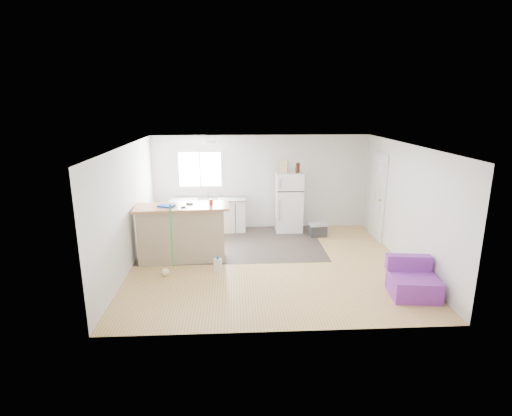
{
  "coord_description": "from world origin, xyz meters",
  "views": [
    {
      "loc": [
        -0.69,
        -7.56,
        3.19
      ],
      "look_at": [
        -0.23,
        0.7,
        0.99
      ],
      "focal_mm": 28.0,
      "sensor_mm": 36.0,
      "label": 1
    }
  ],
  "objects": [
    {
      "name": "bottle_right",
      "position": [
        0.89,
        2.11,
        1.63
      ],
      "size": [
        0.08,
        0.08,
        0.25
      ],
      "primitive_type": "cylinder",
      "rotation": [
        0.0,
        0.0,
        0.14
      ],
      "color": "#341509",
      "rests_on": "refrigerator"
    },
    {
      "name": "vinyl_zone",
      "position": [
        -0.73,
        1.25,
        0.0
      ],
      "size": [
        4.05,
        2.5,
        0.0
      ],
      "primitive_type": "cube",
      "color": "#302924",
      "rests_on": "floor"
    },
    {
      "name": "red_cup",
      "position": [
        -1.17,
        0.39,
        1.22
      ],
      "size": [
        0.11,
        0.11,
        0.12
      ],
      "primitive_type": "cylinder",
      "rotation": [
        0.0,
        0.0,
        -0.4
      ],
      "color": "red",
      "rests_on": "peninsula"
    },
    {
      "name": "bottle_left",
      "position": [
        0.85,
        2.06,
        1.63
      ],
      "size": [
        0.08,
        0.08,
        0.25
      ],
      "primitive_type": "cylinder",
      "rotation": [
        0.0,
        0.0,
        0.1
      ],
      "color": "#341509",
      "rests_on": "refrigerator"
    },
    {
      "name": "refrigerator",
      "position": [
        0.68,
        2.17,
        0.75
      ],
      "size": [
        0.67,
        0.64,
        1.5
      ],
      "rotation": [
        0.0,
        0.0,
        -0.01
      ],
      "color": "white",
      "rests_on": "floor"
    },
    {
      "name": "tool_a",
      "position": [
        -1.61,
        0.45,
        1.17
      ],
      "size": [
        0.15,
        0.07,
        0.03
      ],
      "primitive_type": "cube",
      "rotation": [
        0.0,
        0.0,
        -0.16
      ],
      "color": "black",
      "rests_on": "peninsula"
    },
    {
      "name": "kitchen_cabinets",
      "position": [
        -1.36,
        2.2,
        0.43
      ],
      "size": [
        1.93,
        0.72,
        1.12
      ],
      "rotation": [
        0.0,
        0.0,
        0.07
      ],
      "color": "white",
      "rests_on": "floor"
    },
    {
      "name": "peninsula",
      "position": [
        -1.79,
        0.33,
        0.59
      ],
      "size": [
        1.93,
        0.84,
        1.16
      ],
      "rotation": [
        0.0,
        0.0,
        0.06
      ],
      "color": "tan",
      "rests_on": "floor"
    },
    {
      "name": "cardboard_box",
      "position": [
        0.53,
        2.14,
        1.65
      ],
      "size": [
        0.22,
        0.17,
        0.3
      ],
      "primitive_type": "cube",
      "rotation": [
        0.0,
        0.0,
        -0.4
      ],
      "color": "tan",
      "rests_on": "refrigerator"
    },
    {
      "name": "purple_seat",
      "position": [
        2.32,
        -1.48,
        0.23
      ],
      "size": [
        0.84,
        0.8,
        0.63
      ],
      "rotation": [
        0.0,
        0.0,
        -0.12
      ],
      "color": "purple",
      "rests_on": "floor"
    },
    {
      "name": "tool_b",
      "position": [
        -1.71,
        0.18,
        1.17
      ],
      "size": [
        0.1,
        0.05,
        0.03
      ],
      "primitive_type": "cube",
      "rotation": [
        0.0,
        0.0,
        0.09
      ],
      "color": "black",
      "rests_on": "peninsula"
    },
    {
      "name": "mop",
      "position": [
        -1.99,
        -0.44,
        0.23
      ],
      "size": [
        0.27,
        0.39,
        1.42
      ],
      "rotation": [
        0.0,
        0.0,
        0.22
      ],
      "color": "green",
      "rests_on": "floor"
    },
    {
      "name": "ceiling_fixture",
      "position": [
        -1.2,
        1.2,
        2.36
      ],
      "size": [
        0.3,
        0.3,
        0.07
      ],
      "primitive_type": "cylinder",
      "color": "white",
      "rests_on": "ceiling"
    },
    {
      "name": "window",
      "position": [
        -1.55,
        2.49,
        1.55
      ],
      "size": [
        1.18,
        0.06,
        0.98
      ],
      "color": "white",
      "rests_on": "back_wall"
    },
    {
      "name": "cleaner_jug",
      "position": [
        -1.03,
        -0.37,
        0.14
      ],
      "size": [
        0.16,
        0.13,
        0.32
      ],
      "rotation": [
        0.0,
        0.0,
        -0.16
      ],
      "color": "silver",
      "rests_on": "floor"
    },
    {
      "name": "room",
      "position": [
        0.0,
        0.0,
        1.2
      ],
      "size": [
        5.51,
        5.01,
        2.41
      ],
      "color": "#A77E46",
      "rests_on": "ground"
    },
    {
      "name": "interior_door",
      "position": [
        2.72,
        1.55,
        1.02
      ],
      "size": [
        0.11,
        0.92,
        2.1
      ],
      "color": "white",
      "rests_on": "right_wall"
    },
    {
      "name": "cooler",
      "position": [
        1.34,
        1.67,
        0.17
      ],
      "size": [
        0.45,
        0.33,
        0.33
      ],
      "rotation": [
        0.0,
        0.0,
        0.09
      ],
      "color": "#2A292C",
      "rests_on": "floor"
    },
    {
      "name": "blue_tray",
      "position": [
        -2.06,
        0.28,
        1.18
      ],
      "size": [
        0.36,
        0.33,
        0.04
      ],
      "primitive_type": "cube",
      "rotation": [
        0.0,
        0.0,
        -0.43
      ],
      "color": "blue",
      "rests_on": "peninsula"
    }
  ]
}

